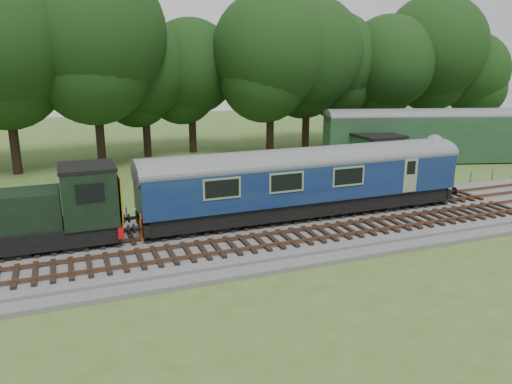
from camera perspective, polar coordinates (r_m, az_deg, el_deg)
name	(u,v)px	position (r m, az deg, el deg)	size (l,w,h in m)	color
ground	(222,242)	(24.78, -3.93, -5.78)	(120.00, 120.00, 0.00)	#3B5E22
ballast	(222,239)	(24.72, -3.93, -5.40)	(70.00, 7.00, 0.35)	#4C4C4F
track_north	(214,226)	(25.90, -4.87, -3.88)	(67.20, 2.40, 0.21)	black
track_south	(232,246)	(23.21, -2.75, -6.14)	(67.20, 2.40, 0.21)	black
fence	(198,216)	(28.87, -6.61, -2.78)	(64.00, 0.12, 1.00)	#6B6054
tree_line	(148,160)	(45.52, -12.28, 3.61)	(70.00, 8.00, 18.00)	black
dmu_railcar	(306,176)	(27.16, 5.72, 1.82)	(18.05, 2.86, 3.88)	black
shunter_loco	(27,216)	(24.58, -24.73, -2.49)	(8.91, 2.60, 3.38)	black
worker	(145,223)	(24.22, -12.57, -3.53)	(0.64, 0.42, 1.76)	#E85E0C
parked_coach	(428,133)	(45.65, 19.02, 6.39)	(17.77, 8.14, 4.51)	#1B3C22
shed	(377,151)	(41.83, 13.65, 4.53)	(3.53, 3.53, 2.83)	#1B3C22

